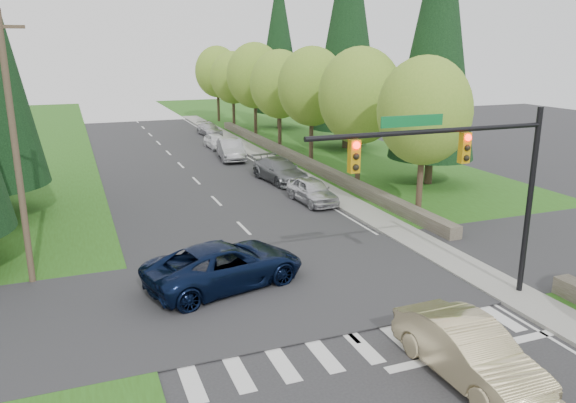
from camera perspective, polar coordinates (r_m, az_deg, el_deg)
grass_east at (r=37.49m, az=12.75°, el=1.65°), size 14.00×110.00×0.06m
cross_street at (r=21.48m, az=1.37°, el=-8.56°), size 120.00×8.00×0.10m
sidewalk_east at (r=36.27m, az=2.94°, el=1.61°), size 1.80×80.00×0.13m
curb_east at (r=35.94m, az=1.70°, el=1.49°), size 0.20×80.00×0.13m
stone_wall_north at (r=44.05m, az=0.71°, el=4.49°), size 0.70×40.00×0.70m
traffic_signal at (r=19.24m, az=17.74°, el=3.45°), size 8.70×0.37×6.80m
utility_pole at (r=22.47m, az=-25.94°, el=4.68°), size 1.60×0.24×10.00m
decid_tree_0 at (r=29.53m, az=13.69°, el=8.92°), size 4.80×4.80×8.37m
decid_tree_1 at (r=35.51m, az=7.34°, el=10.59°), size 5.20×5.20×8.80m
decid_tree_2 at (r=41.68m, az=2.44°, el=11.59°), size 5.00×5.00×8.82m
decid_tree_3 at (r=48.22m, az=-0.86°, el=11.81°), size 5.00×5.00×8.55m
decid_tree_4 at (r=54.83m, az=-3.38°, el=12.65°), size 5.40×5.40×9.18m
decid_tree_5 at (r=61.49m, az=-5.62°, el=12.41°), size 4.80×4.80×8.30m
decid_tree_6 at (r=68.25m, az=-7.19°, el=12.94°), size 5.20×5.20×8.86m
conifer_e_a at (r=37.05m, az=15.02°, el=16.59°), size 5.44×5.44×17.80m
conifer_e_b at (r=49.58m, az=6.15°, el=17.76°), size 6.12×6.12×19.80m
conifer_e_c at (r=61.98m, az=-0.92°, el=15.98°), size 5.10×5.10×16.80m
sedan_champagne at (r=16.41m, az=17.89°, el=-14.27°), size 1.86×4.98×1.63m
suv_navy at (r=21.28m, az=-6.39°, el=-6.43°), size 6.58×4.19×1.69m
parked_car_a at (r=32.38m, az=2.47°, el=1.12°), size 1.93×4.33×1.44m
parked_car_b at (r=37.56m, az=-0.86°, el=3.21°), size 2.73×5.47×1.53m
parked_car_c at (r=45.13m, az=-5.81°, el=5.28°), size 2.31×5.13×1.64m
parked_car_d at (r=50.41m, az=-7.31°, el=6.10°), size 1.69×3.84×1.29m
parked_car_e at (r=58.05m, az=-7.99°, el=7.28°), size 2.06×4.36×1.23m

